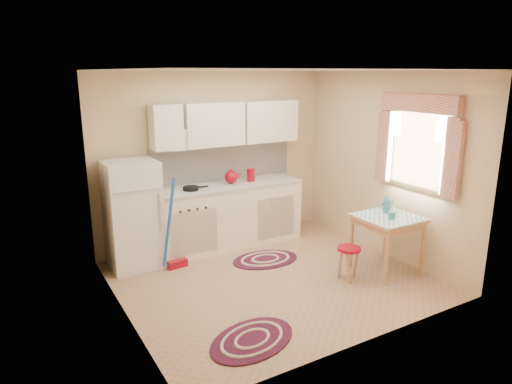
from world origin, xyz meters
TOP-DOWN VIEW (x-y plane):
  - room_shell at (0.16, 0.24)m, footprint 3.64×3.60m
  - fridge at (-1.35, 1.25)m, footprint 0.65×0.60m
  - broom at (-0.90, 0.90)m, footprint 0.29×0.15m
  - base_cabinets at (0.01, 1.30)m, footprint 2.25×0.60m
  - countertop at (0.01, 1.30)m, footprint 2.27×0.62m
  - frying_pan at (-0.54, 1.25)m, footprint 0.23×0.23m
  - red_kettle at (0.11, 1.30)m, footprint 0.21×0.19m
  - red_canister at (0.43, 1.30)m, footprint 0.14×0.14m
  - table at (1.38, -0.52)m, footprint 0.72×0.72m
  - stool at (0.78, -0.49)m, footprint 0.37×0.37m
  - coffee_pot at (1.47, -0.40)m, footprint 0.15×0.14m
  - mug at (1.33, -0.62)m, footprint 0.10×0.10m
  - rug_center at (0.22, 0.53)m, footprint 0.98×0.70m
  - rug_left at (-0.90, -1.05)m, footprint 1.08×0.87m

SIDE VIEW (x-z plane):
  - rug_center at x=0.22m, z-range 0.00..0.02m
  - rug_left at x=-0.90m, z-range 0.00..0.02m
  - stool at x=0.78m, z-range 0.00..0.42m
  - table at x=1.38m, z-range 0.00..0.72m
  - base_cabinets at x=0.01m, z-range 0.00..0.88m
  - broom at x=-0.90m, z-range 0.00..1.20m
  - fridge at x=-1.35m, z-range 0.00..1.40m
  - mug at x=1.33m, z-range 0.72..0.82m
  - coffee_pot at x=1.47m, z-range 0.72..0.97m
  - countertop at x=0.01m, z-range 0.88..0.92m
  - frying_pan at x=-0.54m, z-range 0.92..0.97m
  - red_canister at x=0.43m, z-range 0.92..1.08m
  - red_kettle at x=0.11m, z-range 0.92..1.13m
  - room_shell at x=0.16m, z-range 0.34..2.86m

